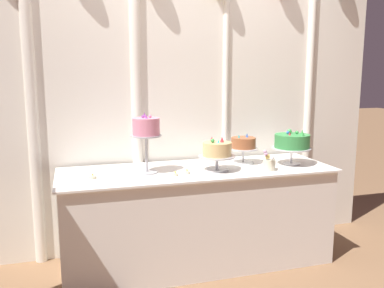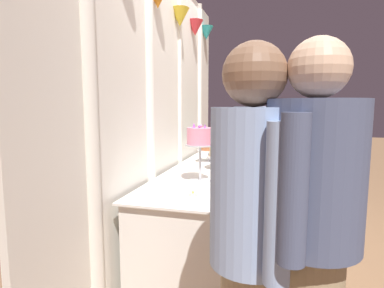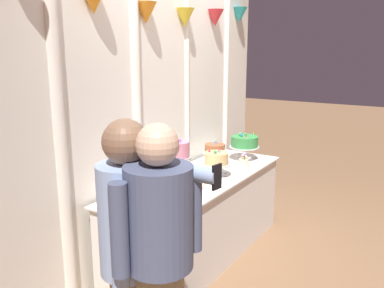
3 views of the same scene
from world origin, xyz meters
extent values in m
plane|color=#846042|center=(0.00, 0.00, 0.00)|extent=(24.00, 24.00, 0.00)
cube|color=white|center=(0.00, 0.51, 1.28)|extent=(3.51, 0.04, 2.56)
cylinder|color=white|center=(-1.20, 0.48, 1.28)|extent=(0.09, 0.09, 2.56)
cylinder|color=white|center=(-0.40, 0.48, 1.28)|extent=(0.09, 0.09, 2.56)
cylinder|color=white|center=(0.37, 0.48, 1.28)|extent=(0.05, 0.05, 2.56)
cylinder|color=white|center=(1.19, 0.48, 1.28)|extent=(0.07, 0.07, 2.56)
cone|color=orange|center=(-0.86, 0.45, 2.20)|extent=(0.18, 0.18, 0.17)
cone|color=orange|center=(-0.29, 0.45, 2.17)|extent=(0.18, 0.18, 0.17)
cone|color=yellow|center=(0.29, 0.45, 2.17)|extent=(0.18, 0.18, 0.17)
cone|color=#DB333D|center=(0.86, 0.45, 2.20)|extent=(0.18, 0.18, 0.17)
cone|color=#2DB2B7|center=(1.43, 0.45, 2.27)|extent=(0.18, 0.18, 0.17)
cube|color=white|center=(0.00, 0.10, 0.38)|extent=(2.05, 0.65, 0.75)
cube|color=white|center=(0.00, 0.10, 0.76)|extent=(2.10, 0.70, 0.01)
cylinder|color=#B2B2B7|center=(-0.40, 0.08, 0.77)|extent=(0.16, 0.16, 0.01)
cylinder|color=#B2B2B7|center=(-0.40, 0.08, 0.91)|extent=(0.02, 0.02, 0.26)
cylinder|color=#B2B2B7|center=(-0.40, 0.08, 1.05)|extent=(0.22, 0.22, 0.01)
cylinder|color=pink|center=(-0.40, 0.08, 1.11)|extent=(0.20, 0.20, 0.12)
sphere|color=pink|center=(-0.37, 0.08, 1.19)|extent=(0.02, 0.02, 0.02)
cone|color=purple|center=(-0.40, 0.13, 1.19)|extent=(0.03, 0.03, 0.04)
sphere|color=purple|center=(-0.42, 0.08, 1.19)|extent=(0.02, 0.02, 0.02)
cone|color=purple|center=(-0.40, 0.04, 1.19)|extent=(0.02, 0.02, 0.03)
cylinder|color=#B2B2B7|center=(0.12, 0.01, 0.77)|extent=(0.18, 0.18, 0.01)
cylinder|color=#B2B2B7|center=(0.12, 0.01, 0.82)|extent=(0.02, 0.02, 0.09)
cylinder|color=#B2B2B7|center=(0.12, 0.01, 0.88)|extent=(0.28, 0.28, 0.01)
cylinder|color=#DBB775|center=(0.12, 0.01, 0.93)|extent=(0.22, 0.22, 0.10)
cone|color=#DB333D|center=(0.16, 0.00, 1.01)|extent=(0.03, 0.03, 0.04)
cone|color=#DB333D|center=(0.10, 0.07, 1.00)|extent=(0.03, 0.03, 0.04)
sphere|color=green|center=(0.09, 0.00, 1.00)|extent=(0.03, 0.03, 0.03)
cone|color=#2DB2B7|center=(0.12, -0.02, 1.00)|extent=(0.02, 0.02, 0.03)
cylinder|color=silver|center=(0.42, 0.19, 0.77)|extent=(0.18, 0.18, 0.01)
cylinder|color=silver|center=(0.42, 0.19, 0.83)|extent=(0.02, 0.02, 0.10)
cylinder|color=silver|center=(0.42, 0.19, 0.89)|extent=(0.24, 0.24, 0.01)
cylinder|color=#995633|center=(0.42, 0.19, 0.94)|extent=(0.20, 0.20, 0.09)
cone|color=blue|center=(0.45, 0.20, 1.00)|extent=(0.02, 0.02, 0.03)
cone|color=#2DB2B7|center=(0.38, 0.19, 0.99)|extent=(0.02, 0.02, 0.03)
cylinder|color=silver|center=(0.77, 0.03, 0.77)|extent=(0.14, 0.14, 0.01)
cylinder|color=silver|center=(0.77, 0.03, 0.84)|extent=(0.02, 0.02, 0.12)
cylinder|color=silver|center=(0.77, 0.03, 0.90)|extent=(0.31, 0.31, 0.01)
cylinder|color=#388E47|center=(0.77, 0.03, 0.96)|extent=(0.28, 0.28, 0.11)
sphere|color=green|center=(0.82, 0.04, 1.03)|extent=(0.03, 0.03, 0.03)
sphere|color=green|center=(0.77, 0.08, 1.03)|extent=(0.04, 0.04, 0.04)
sphere|color=blue|center=(0.74, 0.06, 1.02)|extent=(0.03, 0.03, 0.03)
cone|color=#DB333D|center=(0.73, 0.00, 1.03)|extent=(0.02, 0.02, 0.03)
cone|color=green|center=(0.81, -0.05, 1.04)|extent=(0.03, 0.03, 0.05)
cylinder|color=beige|center=(0.51, -0.09, 0.81)|extent=(0.10, 0.10, 0.08)
sphere|color=#E5C666|center=(0.50, -0.09, 0.87)|extent=(0.04, 0.04, 0.04)
sphere|color=white|center=(0.53, -0.10, 0.86)|extent=(0.03, 0.03, 0.03)
sphere|color=#CC9EC6|center=(0.49, -0.08, 0.89)|extent=(0.03, 0.03, 0.03)
sphere|color=#CC9EC6|center=(0.46, -0.12, 0.92)|extent=(0.03, 0.03, 0.03)
sphere|color=white|center=(0.50, -0.15, 0.87)|extent=(0.02, 0.02, 0.02)
cylinder|color=beige|center=(-0.79, 0.03, 0.78)|extent=(0.05, 0.05, 0.02)
sphere|color=#F9CC4C|center=(-0.79, 0.03, 0.80)|extent=(0.01, 0.01, 0.01)
cylinder|color=beige|center=(-0.22, -0.07, 0.78)|extent=(0.04, 0.04, 0.02)
sphere|color=#F9CC4C|center=(-0.22, -0.07, 0.80)|extent=(0.01, 0.01, 0.01)
cylinder|color=beige|center=(-0.12, -0.03, 0.78)|extent=(0.04, 0.04, 0.02)
sphere|color=#F9CC4C|center=(-0.12, -0.03, 0.80)|extent=(0.01, 0.01, 0.01)
cylinder|color=#4C5675|center=(-1.54, -0.60, 1.11)|extent=(0.42, 0.42, 0.50)
sphere|color=beige|center=(-1.54, -0.60, 1.46)|extent=(0.20, 0.20, 0.20)
cube|color=#664C84|center=(-1.54, -0.74, 1.13)|extent=(0.04, 0.02, 0.32)
cylinder|color=#4C5675|center=(-1.73, -0.52, 1.10)|extent=(0.08, 0.08, 0.44)
cylinder|color=#4C5675|center=(-1.35, -0.67, 1.10)|extent=(0.08, 0.08, 0.44)
cylinder|color=#93ADD6|center=(-1.52, -0.39, 1.05)|extent=(0.41, 0.41, 0.57)
sphere|color=#846047|center=(-1.52, -0.39, 1.45)|extent=(0.23, 0.23, 0.23)
cylinder|color=#93ADD6|center=(-1.69, -0.48, 1.04)|extent=(0.08, 0.08, 0.51)
cylinder|color=#93ADD6|center=(-1.35, -0.55, 1.29)|extent=(0.08, 0.51, 0.08)
cube|color=black|center=(-1.35, -0.80, 1.29)|extent=(0.06, 0.02, 0.12)
camera|label=1|loc=(-0.91, -2.82, 1.49)|focal=38.14mm
camera|label=2|loc=(-2.64, -0.47, 1.34)|focal=29.02mm
camera|label=3|loc=(-2.95, -1.67, 1.87)|focal=37.65mm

